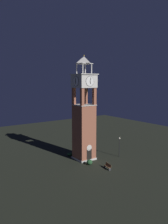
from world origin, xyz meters
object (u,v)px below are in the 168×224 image
object	(u,v)px
park_bench	(108,166)
trash_bin	(93,150)
clock_tower	(84,118)
lamp_post	(119,143)

from	to	relation	value
park_bench	trash_bin	bearing A→B (deg)	67.25
clock_tower	trash_bin	size ratio (longest dim) A/B	24.00
lamp_post	trash_bin	size ratio (longest dim) A/B	4.83
lamp_post	trash_bin	distance (m)	6.20
lamp_post	trash_bin	xyz separation A→B (m)	(-2.28, 5.29, -2.28)
park_bench	trash_bin	world-z (taller)	park_bench
clock_tower	park_bench	size ratio (longest dim) A/B	11.64
park_bench	clock_tower	bearing A→B (deg)	93.17
trash_bin	lamp_post	bearing A→B (deg)	-66.74
clock_tower	lamp_post	bearing A→B (deg)	-26.28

